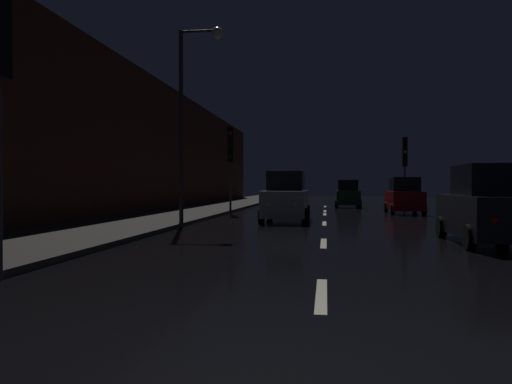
% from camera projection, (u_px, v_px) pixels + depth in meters
% --- Properties ---
extents(ground, '(27.30, 84.00, 0.02)m').
position_uv_depth(ground, '(325.00, 212.00, 28.17)').
color(ground, black).
extents(sidewalk_left, '(4.40, 84.00, 0.15)m').
position_uv_depth(sidewalk_left, '(201.00, 210.00, 29.23)').
color(sidewalk_left, '#33302D').
rests_on(sidewalk_left, ground).
extents(building_facade_left, '(0.80, 63.00, 7.79)m').
position_uv_depth(building_facade_left, '(137.00, 142.00, 26.09)').
color(building_facade_left, '#472319').
rests_on(building_facade_left, ground).
extents(lane_centerline, '(0.16, 30.82, 0.01)m').
position_uv_depth(lane_centerline, '(325.00, 220.00, 21.62)').
color(lane_centerline, beige).
rests_on(lane_centerline, ground).
extents(traffic_light_far_left, '(0.35, 0.48, 4.76)m').
position_uv_depth(traffic_light_far_left, '(230.00, 151.00, 26.53)').
color(traffic_light_far_left, '#38383A').
rests_on(traffic_light_far_left, ground).
extents(traffic_light_far_right, '(0.32, 0.47, 4.70)m').
position_uv_depth(traffic_light_far_right, '(405.00, 157.00, 31.54)').
color(traffic_light_far_right, '#38383A').
rests_on(traffic_light_far_right, ground).
extents(streetlamp_overhead, '(1.70, 0.44, 7.45)m').
position_uv_depth(streetlamp_overhead, '(193.00, 96.00, 18.11)').
color(streetlamp_overhead, '#2D2D30').
rests_on(streetlamp_overhead, ground).
extents(car_approaching_headlights, '(1.99, 4.31, 2.17)m').
position_uv_depth(car_approaching_headlights, '(286.00, 198.00, 21.18)').
color(car_approaching_headlights, silver).
rests_on(car_approaching_headlights, ground).
extents(car_distant_taillights, '(1.78, 3.85, 1.94)m').
position_uv_depth(car_distant_taillights, '(347.00, 195.00, 34.31)').
color(car_distant_taillights, '#0F3819').
rests_on(car_distant_taillights, ground).
extents(car_parked_right_far, '(1.84, 3.98, 2.00)m').
position_uv_depth(car_parked_right_far, '(404.00, 197.00, 26.77)').
color(car_parked_right_far, maroon).
rests_on(car_parked_right_far, ground).
extents(car_parked_right_near, '(1.94, 4.20, 2.11)m').
position_uv_depth(car_parked_right_near, '(488.00, 208.00, 12.88)').
color(car_parked_right_near, black).
rests_on(car_parked_right_near, ground).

